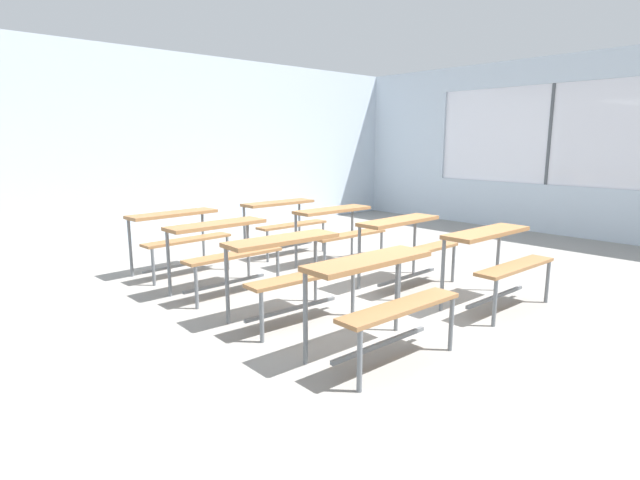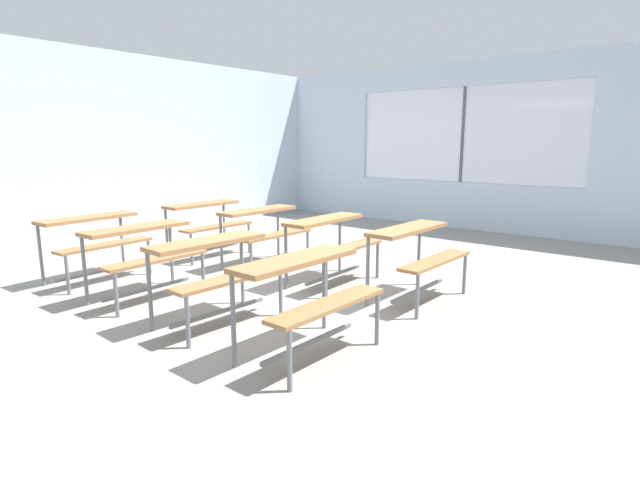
# 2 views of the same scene
# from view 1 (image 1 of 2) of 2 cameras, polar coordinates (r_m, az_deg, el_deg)

# --- Properties ---
(ground) EXTENTS (10.00, 9.00, 0.05)m
(ground) POSITION_cam_1_polar(r_m,az_deg,el_deg) (5.29, 6.45, -6.69)
(ground) COLOR gray
(wall_back) EXTENTS (10.00, 0.12, 3.00)m
(wall_back) POSITION_cam_1_polar(r_m,az_deg,el_deg) (8.68, -16.59, 10.16)
(wall_back) COLOR silver
(wall_back) RESTS_ON ground
(wall_right) EXTENTS (0.12, 9.00, 3.00)m
(wall_right) POSITION_cam_1_polar(r_m,az_deg,el_deg) (9.35, 28.29, 9.01)
(wall_right) COLOR silver
(wall_right) RESTS_ON ground
(desk_bench_r0c0) EXTENTS (1.11, 0.62, 0.74)m
(desk_bench_r0c0) POSITION_cam_1_polar(r_m,az_deg,el_deg) (3.71, 6.78, -5.02)
(desk_bench_r0c0) COLOR olive
(desk_bench_r0c0) RESTS_ON ground
(desk_bench_r0c1) EXTENTS (1.11, 0.61, 0.74)m
(desk_bench_r0c1) POSITION_cam_1_polar(r_m,az_deg,el_deg) (5.11, 19.47, -1.09)
(desk_bench_r0c1) COLOR olive
(desk_bench_r0c1) RESTS_ON ground
(desk_bench_r1c0) EXTENTS (1.13, 0.64, 0.74)m
(desk_bench_r1c0) POSITION_cam_1_polar(r_m,az_deg,el_deg) (4.47, -3.50, -2.14)
(desk_bench_r1c0) COLOR olive
(desk_bench_r1c0) RESTS_ON ground
(desk_bench_r1c1) EXTENTS (1.11, 0.61, 0.74)m
(desk_bench_r1c1) POSITION_cam_1_polar(r_m,az_deg,el_deg) (5.61, 9.86, 0.46)
(desk_bench_r1c1) COLOR olive
(desk_bench_r1c1) RESTS_ON ground
(desk_bench_r2c0) EXTENTS (1.11, 0.61, 0.74)m
(desk_bench_r2c0) POSITION_cam_1_polar(r_m,az_deg,el_deg) (5.38, -11.08, -0.05)
(desk_bench_r2c0) COLOR olive
(desk_bench_r2c0) RESTS_ON ground
(desk_bench_r2c1) EXTENTS (1.11, 0.61, 0.74)m
(desk_bench_r2c1) POSITION_cam_1_polar(r_m,az_deg,el_deg) (6.41, 2.11, 1.96)
(desk_bench_r2c1) COLOR olive
(desk_bench_r2c1) RESTS_ON ground
(desk_bench_r3c0) EXTENTS (1.13, 0.65, 0.74)m
(desk_bench_r3c0) POSITION_cam_1_polar(r_m,az_deg,el_deg) (6.30, -15.92, 1.38)
(desk_bench_r3c0) COLOR olive
(desk_bench_r3c0) RESTS_ON ground
(desk_bench_r3c1) EXTENTS (1.11, 0.60, 0.74)m
(desk_bench_r3c1) POSITION_cam_1_polar(r_m,az_deg,el_deg) (7.16, -4.23, 2.92)
(desk_bench_r3c1) COLOR olive
(desk_bench_r3c1) RESTS_ON ground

